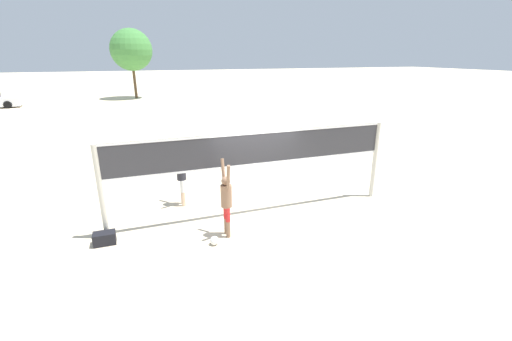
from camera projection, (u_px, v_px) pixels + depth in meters
name	position (u px, v px, depth m)	size (l,w,h in m)	color
ground_plane	(256.00, 214.00, 10.10)	(200.00, 200.00, 0.00)	beige
volleyball_net	(256.00, 157.00, 9.54)	(8.26, 0.13, 2.47)	beige
player_spiker	(226.00, 198.00, 8.58)	(0.28, 0.69, 2.01)	#8C664C
player_blocker	(181.00, 172.00, 10.39)	(0.28, 0.69, 2.06)	beige
volleyball	(214.00, 241.00, 8.45)	(0.22, 0.22, 0.22)	white
gear_bag	(105.00, 238.00, 8.46)	(0.52, 0.32, 0.31)	black
tree_left_cluster	(131.00, 50.00, 35.22)	(4.22, 4.22, 7.04)	#4C3823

